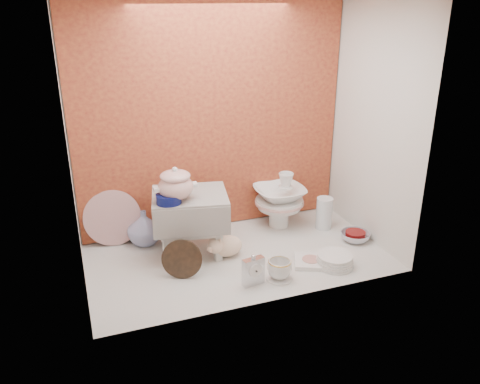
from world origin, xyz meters
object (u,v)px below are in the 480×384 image
Objects in this scene: porcelain_tower at (279,200)px; dinner_plate_stack at (335,260)px; blue_white_vase at (144,228)px; mantel_clock at (253,270)px; plush_pig at (227,246)px; crystal_bowl at (355,237)px; step_stool at (191,223)px; gold_rim_teacup at (279,269)px; floral_platter at (112,218)px; soup_tureen at (176,184)px.

dinner_plate_stack is at bearing -81.94° from porcelain_tower.
mantel_clock is at bearing -55.12° from blue_white_vase.
plush_pig reaches higher than dinner_plate_stack.
mantel_clock is 0.96× the size of crystal_bowl.
blue_white_vase is at bearing 152.42° from step_stool.
floral_platter is at bearing 137.24° from gold_rim_teacup.
gold_rim_teacup is (0.16, -0.00, -0.03)m from mantel_clock.
blue_white_vase is at bearing 161.60° from crystal_bowl.
soup_tureen reaches higher than crystal_bowl.
floral_platter is 1.57m from crystal_bowl.
floral_platter is 1.49× the size of plush_pig.
soup_tureen reaches higher than step_stool.
crystal_bowl is (1.04, -0.23, -0.16)m from step_stool.
dinner_plate_stack is at bearing -25.17° from soup_tureen.
floral_platter is 1.02m from mantel_clock.
mantel_clock is 0.53m from dinner_plate_stack.
porcelain_tower is at bearing -3.17° from blue_white_vase.
crystal_bowl is 0.56m from porcelain_tower.
mantel_clock is 0.86m from crystal_bowl.
step_stool is at bearing 128.46° from gold_rim_teacup.
crystal_bowl is at bearing 7.72° from mantel_clock.
step_stool is at bearing -166.90° from porcelain_tower.
gold_rim_teacup is (0.38, -0.48, -0.13)m from step_stool.
soup_tureen is at bearing -59.12° from blue_white_vase.
plush_pig is 0.40m from gold_rim_teacup.
soup_tureen reaches higher than blue_white_vase.
blue_white_vase is 1.20× the size of crystal_bowl.
blue_white_vase is at bearing 143.25° from plush_pig.
blue_white_vase is 1.66× the size of gold_rim_teacup.
step_stool is 0.90m from dinner_plate_stack.
step_stool reaches higher than gold_rim_teacup.
porcelain_tower reaches higher than gold_rim_teacup.
soup_tureen is 1.79× the size of gold_rim_teacup.
floral_platter is 1.62× the size of dinner_plate_stack.
step_stool is at bearing 145.59° from plush_pig.
soup_tureen is 0.63× the size of porcelain_tower.
mantel_clock is 0.81× the size of dinner_plate_stack.
blue_white_vase is (-0.16, 0.27, -0.38)m from soup_tureen.
step_stool is at bearing -38.85° from blue_white_vase.
soup_tureen is at bearing -135.29° from step_stool.
dinner_plate_stack is (0.56, -0.33, -0.03)m from plush_pig.
mantel_clock is 0.78m from porcelain_tower.
soup_tureen is 0.77m from gold_rim_teacup.
mantel_clock is at bearing -53.80° from step_stool.
plush_pig is 1.08× the size of dinner_plate_stack.
blue_white_vase is 1.25× the size of mantel_clock.
plush_pig is 1.28× the size of crystal_bowl.
soup_tureen is 0.84m from porcelain_tower.
porcelain_tower reaches higher than mantel_clock.
porcelain_tower is at bearing 134.71° from crystal_bowl.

